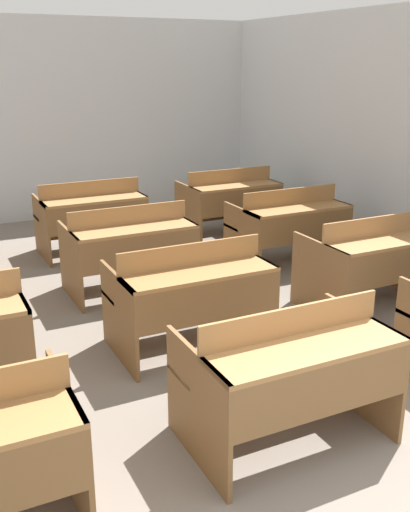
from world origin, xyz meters
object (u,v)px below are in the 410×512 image
at_px(bench_second_center, 191,293).
at_px(bench_second_right, 373,259).
at_px(bench_front_center, 289,370).
at_px(bench_third_center, 130,246).
at_px(bench_third_right, 289,224).
at_px(bench_back_center, 91,215).
at_px(bench_back_right, 230,200).
at_px(wastepaper_bin, 264,203).

bearing_deg(bench_second_center, bench_second_right, 0.32).
xyz_separation_m(bench_front_center, bench_second_right, (1.84, 1.38, 0.00)).
height_order(bench_third_center, bench_third_right, same).
xyz_separation_m(bench_second_right, bench_back_center, (-1.84, 2.76, 0.00)).
distance_m(bench_third_right, bench_back_right, 1.37).
bearing_deg(bench_back_right, bench_second_right, -89.97).
distance_m(bench_second_center, bench_back_center, 2.77).
relative_size(bench_second_center, bench_third_center, 1.00).
distance_m(bench_third_right, wastepaper_bin, 2.32).
xyz_separation_m(bench_front_center, bench_second_center, (0.00, 1.37, 0.00)).
bearing_deg(bench_back_right, wastepaper_bin, 36.12).
height_order(bench_back_center, bench_back_right, same).
distance_m(bench_second_center, wastepaper_bin, 4.47).
distance_m(bench_third_center, bench_back_center, 1.40).
bearing_deg(bench_third_right, bench_second_right, -90.18).
xyz_separation_m(bench_front_center, bench_back_right, (1.84, 4.11, 0.00)).
bearing_deg(wastepaper_bin, bench_front_center, -120.29).
bearing_deg(bench_third_center, bench_third_right, 0.24).
relative_size(bench_front_center, bench_back_center, 1.00).
xyz_separation_m(bench_second_right, bench_back_right, (-0.00, 2.74, 0.00)).
distance_m(bench_second_center, bench_second_right, 1.84).
bearing_deg(bench_second_center, bench_back_right, 56.25).
distance_m(bench_front_center, bench_third_right, 3.31).
bearing_deg(bench_third_right, bench_back_right, 90.24).
distance_m(bench_front_center, bench_third_center, 2.74).
height_order(bench_second_right, bench_third_center, same).
distance_m(bench_back_right, wastepaper_bin, 1.25).
xyz_separation_m(bench_second_right, bench_third_center, (-1.86, 1.36, 0.00)).
distance_m(bench_front_center, bench_second_right, 2.30).
height_order(bench_third_center, wastepaper_bin, bench_third_center).
distance_m(bench_third_center, bench_back_right, 2.31).
relative_size(bench_second_right, wastepaper_bin, 3.37).
relative_size(bench_second_right, bench_back_center, 1.00).
xyz_separation_m(bench_second_center, bench_third_center, (-0.02, 1.37, 0.00)).
bearing_deg(bench_second_right, bench_back_right, 90.03).
distance_m(bench_second_right, bench_back_right, 2.74).
bearing_deg(bench_second_right, bench_second_center, -179.68).
height_order(bench_front_center, bench_second_center, same).
xyz_separation_m(bench_third_center, bench_back_right, (1.85, 1.38, 0.00)).
height_order(bench_second_right, bench_back_right, same).
distance_m(bench_front_center, wastepaper_bin, 5.60).
bearing_deg(bench_second_right, bench_front_center, -143.19).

